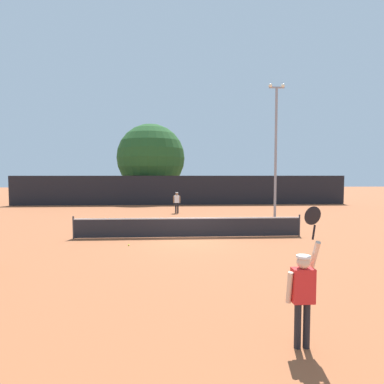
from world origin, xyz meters
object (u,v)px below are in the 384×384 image
object	(u,v)px
tennis_ball	(129,245)
parked_car_near	(116,193)
light_pole	(276,143)
player_serving	(303,287)
parked_car_mid	(152,193)
large_tree	(151,158)
player_receiving	(177,200)

from	to	relation	value
tennis_ball	parked_car_near	xyz separation A→B (m)	(-5.26, 25.61, 0.74)
light_pole	tennis_ball	bearing A→B (deg)	-136.39
tennis_ball	light_pole	world-z (taller)	light_pole
player_serving	tennis_ball	xyz separation A→B (m)	(-4.22, 8.10, -1.06)
tennis_ball	parked_car_mid	bearing A→B (deg)	91.97
parked_car_near	parked_car_mid	size ratio (longest dim) A/B	1.01
light_pole	parked_car_near	xyz separation A→B (m)	(-14.49, 16.81, -4.55)
tennis_ball	parked_car_mid	xyz separation A→B (m)	(-0.90, 25.98, 0.74)
light_pole	large_tree	world-z (taller)	light_pole
light_pole	parked_car_mid	size ratio (longest dim) A/B	2.16
player_serving	player_receiving	distance (m)	19.46
player_serving	parked_car_mid	xyz separation A→B (m)	(-5.11, 34.08, -0.32)
player_receiving	large_tree	xyz separation A→B (m)	(-2.86, 11.41, 3.93)
large_tree	parked_car_near	world-z (taller)	large_tree
tennis_ball	parked_car_near	bearing A→B (deg)	101.60
tennis_ball	large_tree	world-z (taller)	large_tree
parked_car_near	parked_car_mid	xyz separation A→B (m)	(4.36, 0.37, 0.00)
player_serving	large_tree	bearing A→B (deg)	99.09
parked_car_near	parked_car_mid	bearing A→B (deg)	-3.63
player_serving	parked_car_mid	world-z (taller)	player_serving
player_receiving	light_pole	distance (m)	8.66
large_tree	parked_car_near	xyz separation A→B (m)	(-4.55, 2.94, -4.15)
parked_car_mid	player_receiving	bearing A→B (deg)	-85.13
player_serving	large_tree	xyz separation A→B (m)	(-4.92, 30.76, 3.83)
player_serving	player_receiving	bearing A→B (deg)	96.10
player_serving	player_receiving	world-z (taller)	player_serving
player_receiving	parked_car_near	size ratio (longest dim) A/B	0.37
player_receiving	light_pole	xyz separation A→B (m)	(7.09, -2.46, 4.33)
tennis_ball	parked_car_mid	world-z (taller)	parked_car_mid
light_pole	player_receiving	bearing A→B (deg)	160.86
player_receiving	tennis_ball	size ratio (longest dim) A/B	23.95
parked_car_mid	tennis_ball	bearing A→B (deg)	-94.84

